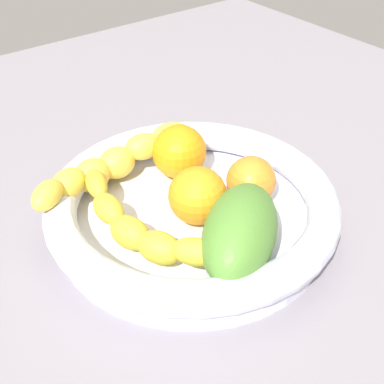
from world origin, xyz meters
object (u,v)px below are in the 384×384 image
object	(u,v)px
banana_draped_left	(150,231)
mango_green	(240,232)
orange_mid_right	(179,152)
fruit_bowl	(192,208)
banana_draped_right	(108,166)
orange_front	(251,181)
orange_mid_left	(200,195)

from	to	relation	value
banana_draped_left	mango_green	world-z (taller)	mango_green
orange_mid_right	mango_green	world-z (taller)	mango_green
fruit_bowl	mango_green	world-z (taller)	mango_green
banana_draped_right	orange_mid_right	world-z (taller)	orange_mid_right
orange_front	banana_draped_left	bearing A→B (deg)	-179.22
orange_front	fruit_bowl	bearing A→B (deg)	163.29
orange_mid_left	orange_mid_right	bearing A→B (deg)	67.63
banana_draped_left	orange_front	size ratio (longest dim) A/B	3.98
mango_green	fruit_bowl	bearing A→B (deg)	85.42
fruit_bowl	orange_front	size ratio (longest dim) A/B	5.72
orange_mid_left	mango_green	world-z (taller)	mango_green
orange_mid_left	mango_green	bearing A→B (deg)	-97.16
orange_front	mango_green	xyz separation A→B (cm)	(-7.23, -6.29, 0.70)
orange_front	orange_mid_right	bearing A→B (deg)	108.89
banana_draped_right	mango_green	distance (cm)	18.19
orange_front	mango_green	distance (cm)	9.61
orange_front	mango_green	size ratio (longest dim) A/B	0.42
orange_mid_left	orange_mid_right	distance (cm)	8.56
orange_mid_left	mango_green	distance (cm)	7.38
banana_draped_right	orange_mid_left	size ratio (longest dim) A/B	3.58
orange_front	orange_mid_right	distance (cm)	9.46
orange_mid_right	fruit_bowl	bearing A→B (deg)	-116.78
orange_mid_left	banana_draped_right	bearing A→B (deg)	114.85
banana_draped_right	fruit_bowl	bearing A→B (deg)	-64.24
fruit_bowl	mango_green	size ratio (longest dim) A/B	2.40
fruit_bowl	orange_front	distance (cm)	7.10
fruit_bowl	banana_draped_right	distance (cm)	10.79
fruit_bowl	orange_mid_left	world-z (taller)	orange_mid_left
banana_draped_left	orange_mid_left	distance (cm)	7.15
fruit_bowl	orange_mid_left	distance (cm)	2.41
fruit_bowl	orange_mid_right	bearing A→B (deg)	63.22
banana_draped_right	mango_green	world-z (taller)	mango_green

